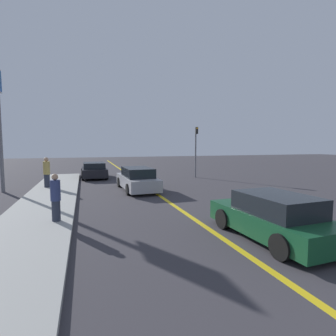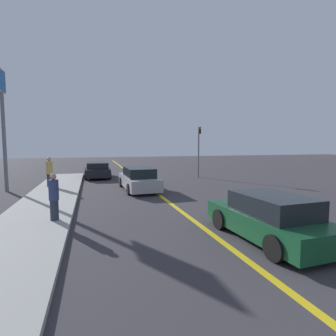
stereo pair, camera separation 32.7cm
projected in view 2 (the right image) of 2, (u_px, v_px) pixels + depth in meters
name	position (u px, v px, depth m)	size (l,w,h in m)	color
road_center_line	(150.00, 188.00, 16.44)	(0.20, 60.00, 0.01)	gold
sidewalk_left	(41.00, 211.00, 10.40)	(2.53, 26.56, 0.16)	#9E9E99
car_near_right_lane	(269.00, 218.00, 7.45)	(2.01, 4.11, 1.33)	#144728
car_ahead_center	(139.00, 179.00, 15.70)	(1.97, 4.76, 1.36)	#9E9EA3
car_far_distant	(97.00, 170.00, 21.45)	(2.01, 4.19, 1.27)	black
pedestrian_near_curb	(54.00, 197.00, 8.86)	(0.32, 0.32, 1.60)	#282D3D
pedestrian_mid_group	(49.00, 172.00, 15.89)	(0.38, 0.38, 1.81)	#282D3D
traffic_light	(199.00, 147.00, 21.34)	(0.18, 0.40, 4.13)	slate
roadside_sign	(2.00, 106.00, 14.80)	(0.20, 1.39, 6.97)	slate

